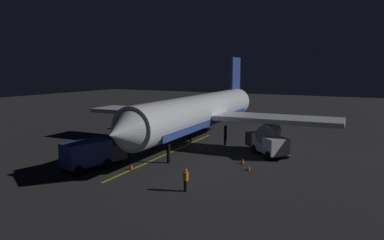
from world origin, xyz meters
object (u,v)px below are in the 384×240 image
(airliner, at_px, (202,112))
(traffic_cone_under_wing, at_px, (131,167))
(traffic_cone_near_left, at_px, (243,161))
(baggage_truck, at_px, (92,154))
(catering_truck, at_px, (267,144))
(traffic_cone_near_right, at_px, (249,168))
(ground_crew_worker, at_px, (186,180))

(airliner, xyz_separation_m, traffic_cone_under_wing, (1.35, 11.77, -3.83))
(traffic_cone_near_left, bearing_deg, baggage_truck, 34.31)
(airliner, bearing_deg, catering_truck, 178.47)
(baggage_truck, xyz_separation_m, traffic_cone_near_left, (-11.76, -8.02, -1.08))
(traffic_cone_near_left, xyz_separation_m, traffic_cone_near_right, (-1.24, 1.85, 0.00))
(traffic_cone_under_wing, bearing_deg, baggage_truck, 21.85)
(traffic_cone_near_right, bearing_deg, airliner, -40.37)
(traffic_cone_near_right, bearing_deg, ground_crew_worker, 72.42)
(airliner, relative_size, baggage_truck, 5.47)
(airliner, distance_m, ground_crew_worker, 15.91)
(ground_crew_worker, relative_size, traffic_cone_under_wing, 3.16)
(airliner, xyz_separation_m, traffic_cone_near_right, (-8.20, 6.98, -3.83))
(catering_truck, relative_size, traffic_cone_near_right, 10.86)
(airliner, height_order, traffic_cone_near_left, airliner)
(baggage_truck, xyz_separation_m, catering_truck, (-12.70, -12.93, -0.18))
(catering_truck, bearing_deg, ground_crew_worker, 81.72)
(catering_truck, distance_m, traffic_cone_under_wing, 14.84)
(baggage_truck, bearing_deg, ground_crew_worker, 173.02)
(airliner, xyz_separation_m, traffic_cone_near_left, (-6.96, 5.12, -3.83))
(baggage_truck, relative_size, traffic_cone_near_right, 11.54)
(ground_crew_worker, height_order, traffic_cone_under_wing, ground_crew_worker)
(traffic_cone_near_left, height_order, traffic_cone_under_wing, same)
(ground_crew_worker, xyz_separation_m, traffic_cone_near_left, (-1.13, -9.33, -0.64))
(traffic_cone_near_left, bearing_deg, ground_crew_worker, 83.12)
(catering_truck, height_order, traffic_cone_near_left, catering_truck)
(airliner, xyz_separation_m, ground_crew_worker, (-5.84, 14.45, -3.19))
(baggage_truck, bearing_deg, catering_truck, -134.49)
(traffic_cone_near_right, distance_m, traffic_cone_under_wing, 10.69)
(traffic_cone_under_wing, bearing_deg, catering_truck, -128.72)
(airliner, height_order, catering_truck, airliner)
(airliner, xyz_separation_m, baggage_truck, (4.79, 13.15, -2.75))
(catering_truck, distance_m, traffic_cone_near_left, 5.08)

